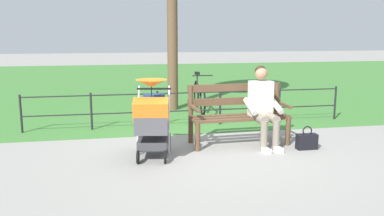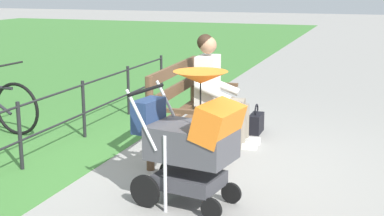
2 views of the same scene
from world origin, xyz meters
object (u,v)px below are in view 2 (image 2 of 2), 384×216
at_px(person_on_bench, 217,87).
at_px(handbag, 256,123).
at_px(park_bench, 188,104).
at_px(stroller, 192,137).

distance_m(person_on_bench, handbag, 0.89).
bearing_deg(handbag, park_bench, -30.58).
xyz_separation_m(person_on_bench, handbag, (-0.61, 0.34, -0.55)).
relative_size(stroller, handbag, 3.11).
bearing_deg(park_bench, person_on_bench, 147.16).
xyz_separation_m(person_on_bench, stroller, (1.79, 0.32, -0.08)).
height_order(park_bench, person_on_bench, person_on_bench).
bearing_deg(park_bench, handbag, 149.42).
bearing_deg(handbag, person_on_bench, -29.25).
xyz_separation_m(park_bench, handbag, (-0.95, 0.56, -0.40)).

